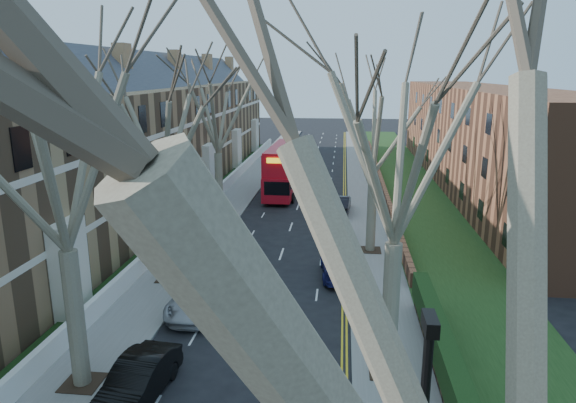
% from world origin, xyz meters
% --- Properties ---
extents(pavement_left, '(3.00, 102.00, 0.12)m').
position_xyz_m(pavement_left, '(-6.00, 39.00, 0.06)').
color(pavement_left, slate).
rests_on(pavement_left, ground).
extents(pavement_right, '(3.00, 102.00, 0.12)m').
position_xyz_m(pavement_right, '(6.00, 39.00, 0.06)').
color(pavement_right, slate).
rests_on(pavement_right, ground).
extents(terrace_left, '(9.70, 78.00, 13.60)m').
position_xyz_m(terrace_left, '(-13.65, 31.00, 5.53)').
color(terrace_left, brown).
rests_on(terrace_left, ground).
extents(flats_right, '(13.97, 54.00, 10.00)m').
position_xyz_m(flats_right, '(17.46, 43.00, 4.98)').
color(flats_right, brown).
rests_on(flats_right, ground).
extents(front_wall_left, '(0.30, 78.00, 1.00)m').
position_xyz_m(front_wall_left, '(-7.65, 31.00, 0.62)').
color(front_wall_left, white).
rests_on(front_wall_left, ground).
extents(grass_verge_right, '(6.00, 102.00, 0.06)m').
position_xyz_m(grass_verge_right, '(10.50, 39.00, 0.15)').
color(grass_verge_right, '#1C3A15').
rests_on(grass_verge_right, ground).
extents(tree_left_mid, '(10.50, 10.50, 14.71)m').
position_xyz_m(tree_left_mid, '(-5.70, 6.00, 9.56)').
color(tree_left_mid, '#695D4B').
rests_on(tree_left_mid, ground).
extents(tree_left_far, '(10.15, 10.15, 14.22)m').
position_xyz_m(tree_left_far, '(-5.70, 16.00, 9.24)').
color(tree_left_far, '#695D4B').
rests_on(tree_left_far, ground).
extents(tree_left_dist, '(10.50, 10.50, 14.71)m').
position_xyz_m(tree_left_dist, '(-5.70, 28.00, 9.56)').
color(tree_left_dist, '#695D4B').
rests_on(tree_left_dist, ground).
extents(tree_right_mid, '(10.50, 10.50, 14.71)m').
position_xyz_m(tree_right_mid, '(5.70, 8.00, 9.56)').
color(tree_right_mid, '#695D4B').
rests_on(tree_right_mid, ground).
extents(tree_right_far, '(10.15, 10.15, 14.22)m').
position_xyz_m(tree_right_far, '(5.70, 22.00, 9.24)').
color(tree_right_far, '#695D4B').
rests_on(tree_right_far, ground).
extents(double_decker_bus, '(2.98, 10.90, 4.54)m').
position_xyz_m(double_decker_bus, '(-1.75, 37.70, 2.23)').
color(double_decker_bus, '#B20C1A').
rests_on(double_decker_bus, ground).
extents(car_left_mid, '(1.99, 4.64, 1.49)m').
position_xyz_m(car_left_mid, '(-3.31, 5.48, 0.74)').
color(car_left_mid, black).
rests_on(car_left_mid, ground).
extents(car_left_far, '(2.67, 5.45, 1.49)m').
position_xyz_m(car_left_far, '(-3.07, 12.68, 0.74)').
color(car_left_far, '#9E9EA3').
rests_on(car_left_far, ground).
extents(car_right_near, '(2.15, 4.55, 1.28)m').
position_xyz_m(car_right_near, '(3.61, 17.60, 0.64)').
color(car_right_near, navy).
rests_on(car_right_near, ground).
extents(car_right_mid, '(1.92, 4.04, 1.33)m').
position_xyz_m(car_right_mid, '(3.64, 23.89, 0.67)').
color(car_right_mid, gray).
rests_on(car_right_mid, ground).
extents(car_right_far, '(1.91, 4.67, 1.51)m').
position_xyz_m(car_right_far, '(3.65, 31.33, 0.75)').
color(car_right_far, black).
rests_on(car_right_far, ground).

